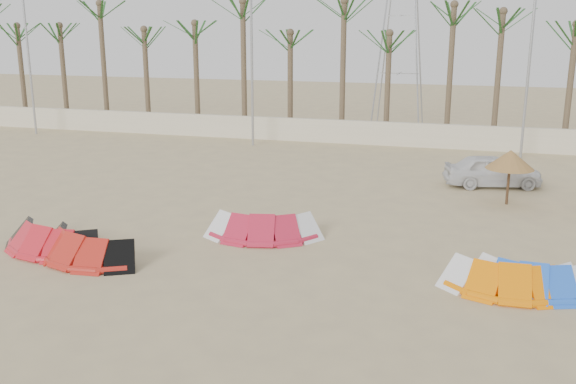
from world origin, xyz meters
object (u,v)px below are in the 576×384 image
(kite_red_mid, at_px, (90,242))
(kite_orange, at_px, (512,273))
(car, at_px, (493,171))
(parasol_left, at_px, (510,160))
(kite_red_right, at_px, (266,223))
(kite_blue, at_px, (532,273))
(kite_red_left, at_px, (56,235))

(kite_red_mid, height_order, kite_orange, same)
(car, bearing_deg, parasol_left, 176.48)
(kite_red_mid, xyz_separation_m, parasol_left, (11.82, 9.11, 1.28))
(kite_red_right, bearing_deg, kite_red_mid, -143.49)
(kite_red_right, bearing_deg, kite_orange, -17.54)
(kite_blue, bearing_deg, parasol_left, 91.71)
(kite_red_right, relative_size, parasol_left, 1.81)
(parasol_left, height_order, car, parasol_left)
(kite_orange, xyz_separation_m, parasol_left, (0.24, 8.21, 1.28))
(kite_orange, bearing_deg, kite_red_left, -177.48)
(kite_orange, bearing_deg, parasol_left, 88.36)
(car, bearing_deg, kite_red_right, 127.03)
(kite_red_mid, xyz_separation_m, kite_red_right, (4.31, 3.19, -0.00))
(kite_orange, relative_size, car, 0.89)
(parasol_left, bearing_deg, kite_orange, -91.64)
(kite_red_left, xyz_separation_m, parasol_left, (13.18, 8.78, 1.28))
(kite_blue, bearing_deg, kite_red_mid, -175.25)
(kite_red_mid, bearing_deg, kite_red_left, 166.63)
(parasol_left, bearing_deg, kite_red_mid, -142.40)
(kite_red_right, height_order, kite_blue, same)
(kite_blue, relative_size, car, 0.82)
(kite_red_mid, relative_size, kite_red_right, 1.05)
(kite_blue, relative_size, parasol_left, 1.55)
(kite_red_mid, bearing_deg, car, 46.09)
(kite_red_mid, relative_size, parasol_left, 1.89)
(kite_red_left, xyz_separation_m, car, (12.70, 11.46, 0.24))
(kite_red_mid, height_order, kite_blue, same)
(kite_orange, bearing_deg, kite_red_right, 162.46)
(kite_blue, bearing_deg, kite_orange, -166.89)
(kite_red_right, xyz_separation_m, kite_blue, (7.75, -2.19, -0.00))
(kite_red_mid, xyz_separation_m, kite_orange, (11.59, 0.89, -0.00))
(kite_red_left, height_order, kite_red_mid, same)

